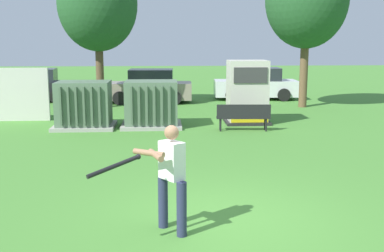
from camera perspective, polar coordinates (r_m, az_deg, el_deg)
ground_plane at (r=8.35m, az=4.11°, el=-11.09°), size 96.00×96.00×0.00m
transformer_west at (r=16.94m, az=-12.81°, el=2.42°), size 2.10×1.70×1.62m
transformer_mid_west at (r=16.78m, az=-4.89°, el=2.57°), size 2.10×1.70×1.62m
generator_enclosure at (r=17.58m, az=6.63°, el=4.03°), size 1.60×1.40×2.30m
park_bench at (r=16.05m, az=6.17°, el=1.28°), size 1.82×0.51×0.92m
batter at (r=7.50m, az=-2.77°, el=-5.71°), size 1.42×1.19×1.74m
tree_left at (r=21.81m, az=-11.25°, el=14.11°), size 3.47×3.47×6.64m
parked_car_leftmost at (r=24.95m, az=-18.62°, el=4.53°), size 4.31×2.15×1.62m
parked_car_left_of_center at (r=23.36m, az=-5.17°, el=4.67°), size 4.26×2.04×1.62m
parked_car_right_of_center at (r=24.76m, az=7.71°, el=4.93°), size 4.27×2.06×1.62m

